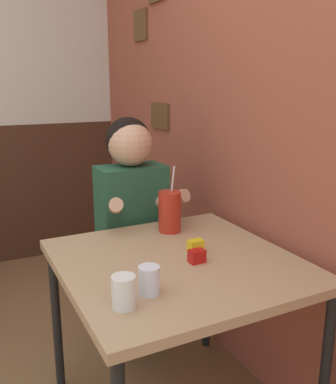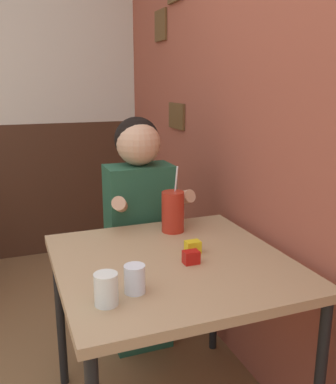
{
  "view_description": "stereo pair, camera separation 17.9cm",
  "coord_description": "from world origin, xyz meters",
  "views": [
    {
      "loc": [
        0.16,
        -1.06,
        1.43
      ],
      "look_at": [
        0.93,
        0.49,
        0.98
      ],
      "focal_mm": 40.0,
      "sensor_mm": 36.0,
      "label": 1
    },
    {
      "loc": [
        0.32,
        -1.13,
        1.43
      ],
      "look_at": [
        0.93,
        0.49,
        0.98
      ],
      "focal_mm": 40.0,
      "sensor_mm": 36.0,
      "label": 2
    }
  ],
  "objects": [
    {
      "name": "glass_near_pitcher",
      "position": [
        0.67,
        0.11,
        0.8
      ],
      "size": [
        0.07,
        0.07,
        0.09
      ],
      "color": "silver",
      "rests_on": "main_table"
    },
    {
      "name": "brick_wall_right",
      "position": [
        1.4,
        1.22,
        1.35
      ],
      "size": [
        0.08,
        4.44,
        2.7
      ],
      "color": "#9E4C38",
      "rests_on": "ground_plane"
    },
    {
      "name": "condiment_ketchup",
      "position": [
        0.94,
        0.25,
        0.78
      ],
      "size": [
        0.06,
        0.04,
        0.05
      ],
      "color": "#B7140F",
      "rests_on": "main_table"
    },
    {
      "name": "person_seated",
      "position": [
        0.93,
        0.91,
        0.68
      ],
      "size": [
        0.42,
        0.42,
        1.26
      ],
      "color": "#235138",
      "rests_on": "ground_plane"
    },
    {
      "name": "main_table",
      "position": [
        0.88,
        0.31,
        0.68
      ],
      "size": [
        0.88,
        0.91,
        0.75
      ],
      "color": "tan",
      "rests_on": "ground_plane"
    },
    {
      "name": "cocktail_pitcher",
      "position": [
        1.0,
        0.62,
        0.85
      ],
      "size": [
        0.1,
        0.1,
        0.31
      ],
      "color": "#B22819",
      "rests_on": "main_table"
    },
    {
      "name": "condiment_mustard",
      "position": [
        0.99,
        0.35,
        0.78
      ],
      "size": [
        0.06,
        0.04,
        0.05
      ],
      "color": "yellow",
      "rests_on": "main_table"
    },
    {
      "name": "glass_center",
      "position": [
        0.57,
        0.06,
        0.8
      ],
      "size": [
        0.08,
        0.08,
        0.1
      ],
      "color": "silver",
      "rests_on": "main_table"
    }
  ]
}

